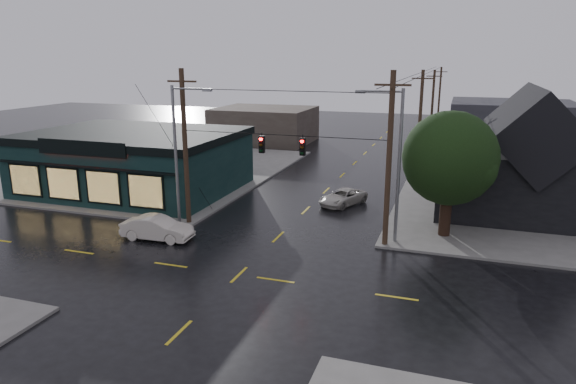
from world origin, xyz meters
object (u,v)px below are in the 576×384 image
(corner_tree, at_px, (450,159))
(utility_pole_ne, at_px, (384,246))
(sedan_cream, at_px, (157,228))
(suv_silver, at_px, (343,197))
(utility_pole_nw, at_px, (189,224))

(corner_tree, height_order, utility_pole_ne, corner_tree)
(utility_pole_ne, distance_m, sedan_cream, 13.76)
(sedan_cream, distance_m, suv_silver, 14.29)
(corner_tree, bearing_deg, sedan_cream, -160.05)
(utility_pole_nw, bearing_deg, suv_silver, 41.76)
(sedan_cream, relative_size, suv_silver, 1.04)
(corner_tree, height_order, utility_pole_nw, corner_tree)
(corner_tree, height_order, sedan_cream, corner_tree)
(suv_silver, bearing_deg, utility_pole_ne, -37.03)
(corner_tree, bearing_deg, utility_pole_ne, -139.45)
(corner_tree, distance_m, suv_silver, 10.04)
(sedan_cream, height_order, suv_silver, sedan_cream)
(utility_pole_nw, relative_size, suv_silver, 2.40)
(sedan_cream, bearing_deg, utility_pole_ne, -79.24)
(corner_tree, height_order, suv_silver, corner_tree)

